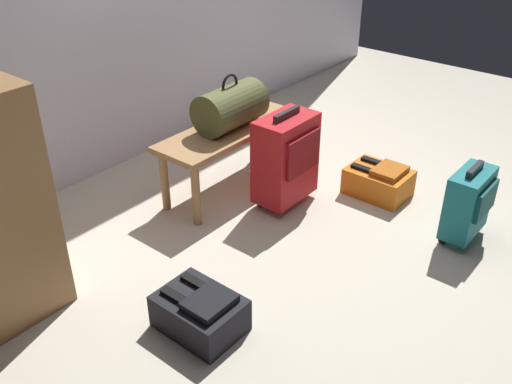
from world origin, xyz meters
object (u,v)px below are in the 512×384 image
backpack_orange (379,181)px  suitcase_small_teal (469,202)px  backpack_dark (200,312)px  cell_phone (253,111)px  duffel_bag_olive (230,107)px  bench (229,138)px  suitcase_upright_red (286,157)px

backpack_orange → suitcase_small_teal: bearing=-103.1°
backpack_orange → backpack_dark: bearing=178.7°
backpack_orange → backpack_dark: (-1.58, 0.04, 0.00)m
backpack_dark → backpack_orange: bearing=-1.3°
cell_phone → backpack_dark: cell_phone is taller
duffel_bag_olive → backpack_dark: 1.38m
bench → cell_phone: cell_phone is taller
backpack_orange → backpack_dark: size_ratio=1.00×
suitcase_upright_red → bench: bearing=100.8°
duffel_bag_olive → backpack_dark: bearing=-145.0°
suitcase_small_teal → backpack_orange: size_ratio=1.21×
bench → backpack_dark: 1.32m
backpack_orange → backpack_dark: 1.58m
suitcase_small_teal → backpack_dark: size_ratio=1.21×
cell_phone → suitcase_small_teal: bearing=-86.3°
cell_phone → suitcase_small_teal: 1.46m
bench → suitcase_upright_red: size_ratio=1.64×
cell_phone → suitcase_upright_red: (-0.22, -0.44, -0.11)m
bench → suitcase_small_teal: bearing=-74.4°
bench → suitcase_small_teal: (0.39, -1.39, -0.12)m
bench → cell_phone: 0.31m
bench → backpack_orange: (0.53, -0.78, -0.26)m
duffel_bag_olive → bench: bearing=180.0°
bench → duffel_bag_olive: (0.02, -0.00, 0.20)m
duffel_bag_olive → suitcase_small_teal: 1.47m
bench → duffel_bag_olive: 0.20m
backpack_orange → suitcase_upright_red: bearing=139.1°
duffel_bag_olive → backpack_orange: (0.51, -0.78, -0.46)m
bench → suitcase_upright_red: suitcase_upright_red is taller
cell_phone → backpack_orange: cell_phone is taller
suitcase_small_teal → backpack_orange: (0.14, 0.61, -0.15)m
bench → backpack_orange: bearing=-55.8°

